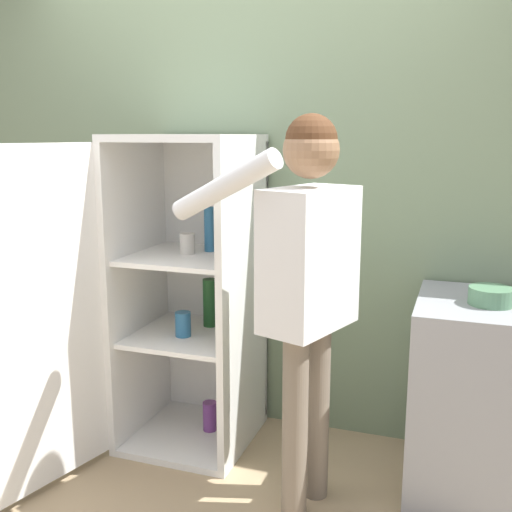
{
  "coord_description": "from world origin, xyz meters",
  "views": [
    {
      "loc": [
        1.09,
        -2.07,
        1.6
      ],
      "look_at": [
        0.15,
        0.61,
        1.02
      ],
      "focal_mm": 42.0,
      "sensor_mm": 36.0,
      "label": 1
    }
  ],
  "objects": [
    {
      "name": "bowl",
      "position": [
        1.22,
        0.57,
        0.92
      ],
      "size": [
        0.19,
        0.19,
        0.07
      ],
      "color": "#517F5B",
      "rests_on": "counter"
    },
    {
      "name": "wall_back",
      "position": [
        0.0,
        0.98,
        1.27
      ],
      "size": [
        7.0,
        0.06,
        2.55
      ],
      "color": "gray",
      "rests_on": "ground_plane"
    },
    {
      "name": "person",
      "position": [
        0.5,
        0.24,
        1.07
      ],
      "size": [
        0.75,
        0.54,
        1.67
      ],
      "color": "#726656",
      "rests_on": "ground_plane"
    },
    {
      "name": "counter",
      "position": [
        1.2,
        0.61,
        0.44
      ],
      "size": [
        0.56,
        0.65,
        0.89
      ],
      "color": "gray",
      "rests_on": "ground_plane"
    },
    {
      "name": "ground_plane",
      "position": [
        0.0,
        0.0,
        0.0
      ],
      "size": [
        12.0,
        12.0,
        0.0
      ],
      "primitive_type": "plane",
      "color": "tan"
    },
    {
      "name": "refrigerator",
      "position": [
        -0.3,
        0.52,
        0.79
      ],
      "size": [
        0.83,
        1.25,
        1.59
      ],
      "color": "white",
      "rests_on": "ground_plane"
    }
  ]
}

